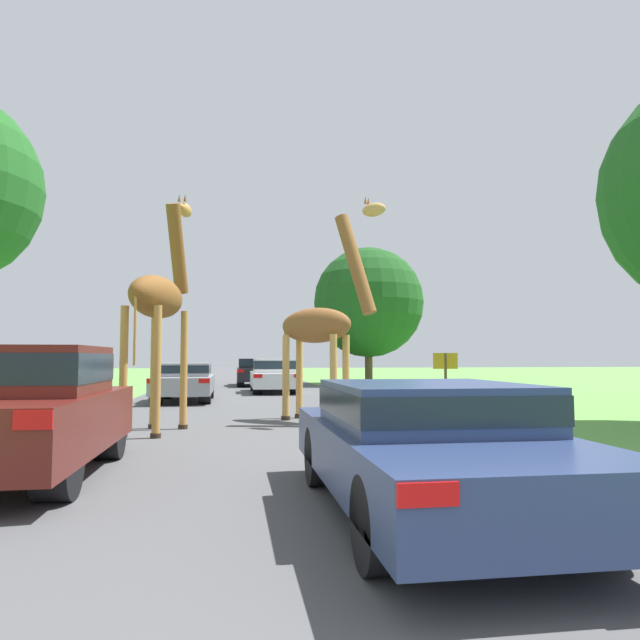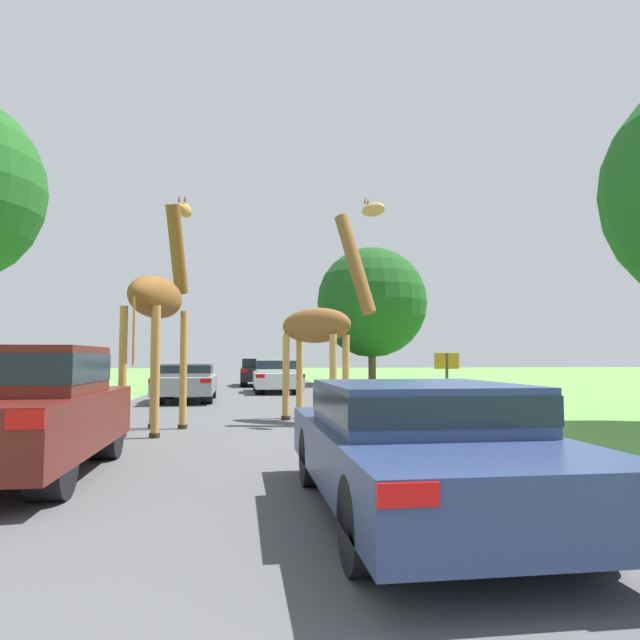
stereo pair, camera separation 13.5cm
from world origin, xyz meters
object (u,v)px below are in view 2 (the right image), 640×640
car_queue_right (277,375)px  car_queue_left (187,380)px  tree_right_cluster (372,302)px  car_far_ahead (258,371)px  sign_post (447,370)px  car_lead_maroon (418,442)px  giraffe_companion (159,300)px  giraffe_near_road (323,322)px  car_verge_right (21,408)px

car_queue_right → car_queue_left: 5.45m
tree_right_cluster → car_far_ahead: bearing=-175.3°
car_queue_left → sign_post: sign_post is taller
car_lead_maroon → car_queue_left: (-3.36, 14.24, 0.03)m
tree_right_cluster → sign_post: (-1.42, -14.94, -3.33)m
giraffe_companion → car_far_ahead: giraffe_companion is taller
car_far_ahead → car_lead_maroon: bearing=-88.4°
giraffe_companion → car_queue_right: giraffe_companion is taller
car_lead_maroon → car_queue_left: car_queue_left is taller
giraffe_near_road → car_lead_maroon: (-0.25, -7.70, -1.59)m
giraffe_companion → sign_post: size_ratio=3.19×
tree_right_cluster → sign_post: 15.38m
car_verge_right → car_lead_maroon: bearing=-27.6°
car_lead_maroon → car_queue_left: bearing=103.3°
car_lead_maroon → car_far_ahead: bearing=91.6°
car_queue_left → giraffe_near_road: bearing=-61.1°
giraffe_companion → car_verge_right: 4.60m
tree_right_cluster → giraffe_companion: bearing=-115.0°
giraffe_near_road → car_verge_right: giraffe_near_road is taller
giraffe_companion → car_queue_left: 8.11m
car_far_ahead → giraffe_companion: bearing=-97.9°
giraffe_companion → car_verge_right: giraffe_companion is taller
giraffe_companion → car_queue_right: 12.78m
giraffe_near_road → car_lead_maroon: 7.87m
car_lead_maroon → car_verge_right: size_ratio=1.10×
car_lead_maroon → car_verge_right: car_verge_right is taller
car_lead_maroon → sign_post: bearing=68.0°
giraffe_near_road → tree_right_cluster: 18.12m
car_queue_right → giraffe_near_road: bearing=-88.2°
car_lead_maroon → car_queue_left: size_ratio=1.05×
car_lead_maroon → sign_post: sign_post is taller
car_far_ahead → tree_right_cluster: (6.15, 0.50, 3.68)m
car_queue_left → sign_post: bearing=-30.0°
giraffe_companion → sign_post: 8.23m
car_queue_right → tree_right_cluster: 9.18m
giraffe_near_road → sign_post: size_ratio=3.17×
giraffe_near_road → car_queue_left: size_ratio=1.17×
giraffe_near_road → car_far_ahead: 16.81m
car_queue_right → car_verge_right: car_verge_right is taller
car_queue_left → car_far_ahead: bearing=75.4°
giraffe_companion → car_lead_maroon: size_ratio=1.13×
car_lead_maroon → car_queue_right: bearing=90.3°
giraffe_near_road → sign_post: bearing=162.9°
giraffe_near_road → sign_post: 4.56m
car_far_ahead → car_queue_right: bearing=-84.0°
giraffe_companion → car_far_ahead: (2.51, 18.07, -1.83)m
giraffe_companion → sign_post: bearing=42.7°
sign_post → car_queue_right: bearing=115.5°
giraffe_companion → car_queue_left: giraffe_companion is taller
car_verge_right → tree_right_cluster: tree_right_cluster is taller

